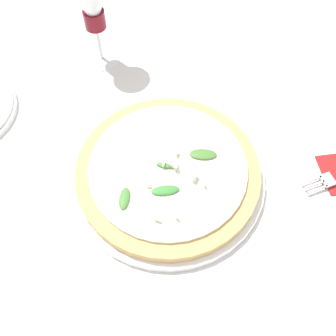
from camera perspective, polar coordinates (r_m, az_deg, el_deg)
name	(u,v)px	position (r m, az deg, el deg)	size (l,w,h in m)	color
ground_plane	(183,180)	(0.65, 2.24, -1.82)	(6.00, 6.00, 0.00)	silver
pizza_arugula_main	(168,172)	(0.63, 0.00, -0.63)	(0.32, 0.32, 0.05)	white
wine_glass	(93,10)	(0.77, -10.85, 21.63)	(0.08, 0.08, 0.17)	white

